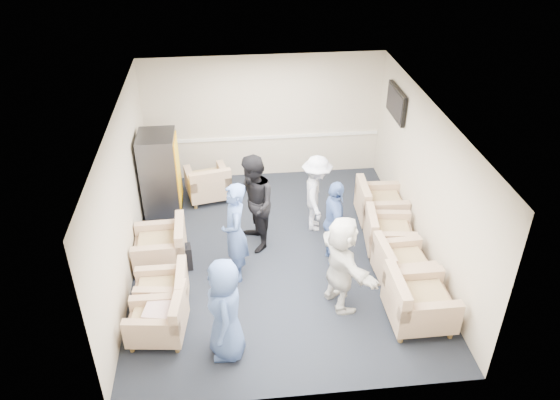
{
  "coord_description": "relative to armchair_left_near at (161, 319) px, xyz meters",
  "views": [
    {
      "loc": [
        -0.8,
        -7.65,
        5.97
      ],
      "look_at": [
        0.05,
        0.2,
        1.04
      ],
      "focal_mm": 35.0,
      "sensor_mm": 36.0,
      "label": 1
    }
  ],
  "objects": [
    {
      "name": "armchair_right_far",
      "position": [
        3.9,
        2.6,
        0.03
      ],
      "size": [
        0.91,
        0.91,
        0.7
      ],
      "rotation": [
        0.0,
        0.0,
        1.52
      ],
      "color": "tan",
      "rests_on": "floor"
    },
    {
      "name": "person_back_right",
      "position": [
        2.68,
        2.51,
        0.43
      ],
      "size": [
        0.68,
        1.03,
        1.5
      ],
      "primitive_type": "imported",
      "rotation": [
        0.0,
        0.0,
        1.44
      ],
      "color": "white",
      "rests_on": "floor"
    },
    {
      "name": "vending_machine",
      "position": [
        -0.2,
        3.31,
        0.54
      ],
      "size": [
        0.69,
        0.81,
        1.71
      ],
      "color": "#46474D",
      "rests_on": "floor"
    },
    {
      "name": "armchair_right_midfar",
      "position": [
        3.81,
        1.68,
        0.01
      ],
      "size": [
        0.91,
        0.91,
        0.65
      ],
      "rotation": [
        0.0,
        0.0,
        1.44
      ],
      "color": "tan",
      "rests_on": "floor"
    },
    {
      "name": "armchair_left_mid",
      "position": [
        0.01,
        0.52,
        0.0
      ],
      "size": [
        0.81,
        0.81,
        0.64
      ],
      "rotation": [
        0.0,
        0.0,
        -1.58
      ],
      "color": "tan",
      "rests_on": "floor"
    },
    {
      "name": "ceiling",
      "position": [
        1.9,
        1.71,
        2.38
      ],
      "size": [
        6.0,
        6.0,
        0.0
      ],
      "primitive_type": "plane",
      "rotation": [
        3.14,
        0.0,
        0.0
      ],
      "color": "white",
      "rests_on": "back_wall"
    },
    {
      "name": "armchair_left_far",
      "position": [
        -0.08,
        1.69,
        0.03
      ],
      "size": [
        0.89,
        0.89,
        0.69
      ],
      "rotation": [
        0.0,
        0.0,
        -1.54
      ],
      "color": "tan",
      "rests_on": "floor"
    },
    {
      "name": "person_mid_left",
      "position": [
        1.14,
        1.24,
        0.56
      ],
      "size": [
        0.46,
        0.67,
        1.76
      ],
      "primitive_type": "imported",
      "rotation": [
        0.0,
        0.0,
        -1.51
      ],
      "color": "#415C9C",
      "rests_on": "floor"
    },
    {
      "name": "tv",
      "position": [
        4.33,
        3.51,
        1.73
      ],
      "size": [
        0.1,
        1.0,
        0.58
      ],
      "color": "black",
      "rests_on": "right_wall"
    },
    {
      "name": "armchair_right_midnear",
      "position": [
        3.79,
        0.8,
        0.01
      ],
      "size": [
        0.87,
        0.87,
        0.66
      ],
      "rotation": [
        0.0,
        0.0,
        1.62
      ],
      "color": "tan",
      "rests_on": "floor"
    },
    {
      "name": "armchair_left_near",
      "position": [
        0.0,
        0.0,
        0.0
      ],
      "size": [
        0.89,
        0.89,
        0.64
      ],
      "rotation": [
        0.0,
        0.0,
        -1.69
      ],
      "color": "tan",
      "rests_on": "floor"
    },
    {
      "name": "person_mid_right",
      "position": [
        2.82,
        1.48,
        0.46
      ],
      "size": [
        0.41,
        0.93,
        1.56
      ],
      "primitive_type": "imported",
      "rotation": [
        0.0,
        0.0,
        1.61
      ],
      "color": "#415C9C",
      "rests_on": "floor"
    },
    {
      "name": "armchair_right_near",
      "position": [
        3.76,
        -0.13,
        0.05
      ],
      "size": [
        0.93,
        0.93,
        0.74
      ],
      "rotation": [
        0.0,
        0.0,
        1.57
      ],
      "color": "tan",
      "rests_on": "floor"
    },
    {
      "name": "person_front_left",
      "position": [
        0.95,
        -0.43,
        0.48
      ],
      "size": [
        0.51,
        0.79,
        1.6
      ],
      "primitive_type": "imported",
      "rotation": [
        0.0,
        0.0,
        -1.58
      ],
      "color": "#415C9C",
      "rests_on": "floor"
    },
    {
      "name": "person_back_left",
      "position": [
        1.49,
        2.04,
        0.58
      ],
      "size": [
        0.86,
        1.0,
        1.8
      ],
      "primitive_type": "imported",
      "rotation": [
        0.0,
        0.0,
        -1.35
      ],
      "color": "black",
      "rests_on": "floor"
    },
    {
      "name": "person_front_right",
      "position": [
        2.71,
        0.38,
        0.49
      ],
      "size": [
        0.9,
        1.57,
        1.61
      ],
      "primitive_type": "imported",
      "rotation": [
        0.0,
        0.0,
        1.87
      ],
      "color": "silver",
      "rests_on": "floor"
    },
    {
      "name": "back_wall",
      "position": [
        1.9,
        4.71,
        1.03
      ],
      "size": [
        5.0,
        0.02,
        2.7
      ],
      "primitive_type": "cube",
      "color": "beige",
      "rests_on": "floor"
    },
    {
      "name": "front_wall",
      "position": [
        1.9,
        -1.29,
        1.03
      ],
      "size": [
        5.0,
        0.02,
        2.7
      ],
      "primitive_type": "cube",
      "color": "beige",
      "rests_on": "floor"
    },
    {
      "name": "backpack",
      "position": [
        0.24,
        1.54,
        -0.04
      ],
      "size": [
        0.34,
        0.26,
        0.54
      ],
      "rotation": [
        0.0,
        0.0,
        0.14
      ],
      "color": "black",
      "rests_on": "floor"
    },
    {
      "name": "left_wall",
      "position": [
        -0.6,
        1.71,
        1.03
      ],
      "size": [
        0.02,
        6.0,
        2.7
      ],
      "primitive_type": "cube",
      "color": "beige",
      "rests_on": "floor"
    },
    {
      "name": "right_wall",
      "position": [
        4.4,
        1.71,
        1.03
      ],
      "size": [
        0.02,
        6.0,
        2.7
      ],
      "primitive_type": "cube",
      "color": "beige",
      "rests_on": "floor"
    },
    {
      "name": "floor",
      "position": [
        1.9,
        1.71,
        -0.32
      ],
      "size": [
        6.0,
        6.0,
        0.0
      ],
      "primitive_type": "plane",
      "color": "black",
      "rests_on": "ground"
    },
    {
      "name": "chair_rail",
      "position": [
        1.9,
        4.69,
        0.58
      ],
      "size": [
        4.98,
        0.04,
        0.06
      ],
      "primitive_type": "cube",
      "color": "white",
      "rests_on": "back_wall"
    },
    {
      "name": "pillow",
      "position": [
        -0.01,
        0.01,
        0.18
      ],
      "size": [
        0.46,
        0.56,
        0.14
      ],
      "primitive_type": "cube",
      "rotation": [
        0.0,
        0.0,
        -1.76
      ],
      "color": "beige",
      "rests_on": "armchair_left_near"
    },
    {
      "name": "armchair_corner",
      "position": [
        0.67,
        3.77,
        0.01
      ],
      "size": [
        0.99,
        0.99,
        0.67
      ],
      "rotation": [
        0.0,
        0.0,
        3.35
      ],
      "color": "tan",
      "rests_on": "floor"
    }
  ]
}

